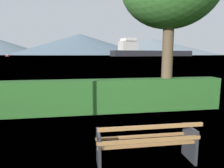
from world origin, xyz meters
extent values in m
plane|color=#567A38|center=(0.00, 0.00, 0.00)|extent=(1400.00, 1400.00, 0.00)
plane|color=#6B8EA3|center=(0.00, 307.36, 0.00)|extent=(620.00, 620.00, 0.00)
cube|color=#A0703F|center=(0.00, -0.19, 0.45)|extent=(1.89, 0.08, 0.04)
cube|color=#A0703F|center=(0.00, 0.00, 0.45)|extent=(1.89, 0.08, 0.04)
cube|color=#A0703F|center=(0.00, 0.19, 0.45)|extent=(1.89, 0.08, 0.04)
cube|color=#A0703F|center=(0.00, -0.27, 0.57)|extent=(1.89, 0.06, 0.06)
cube|color=#A0703F|center=(0.00, -0.31, 0.84)|extent=(1.89, 0.06, 0.06)
cube|color=#2D2D33|center=(-0.90, -0.01, 0.34)|extent=(0.05, 0.51, 0.68)
cube|color=#2D2D33|center=(0.90, -0.03, 0.34)|extent=(0.05, 0.51, 0.68)
cube|color=#285B23|center=(0.00, 3.47, 0.59)|extent=(8.01, 0.63, 1.18)
cylinder|color=brown|center=(2.03, 3.59, 1.76)|extent=(0.40, 0.40, 3.52)
cube|color=#232328|center=(74.11, 194.77, 2.81)|extent=(91.43, 32.50, 5.62)
cube|color=beige|center=(45.79, 188.82, 10.11)|extent=(18.56, 15.86, 8.99)
cube|color=silver|center=(45.79, 188.82, 16.01)|extent=(14.07, 16.24, 2.81)
cube|color=#B2332D|center=(-63.40, 182.06, 0.50)|extent=(1.89, 4.37, 1.00)
cube|color=silver|center=(-63.40, 182.06, 1.45)|extent=(1.14, 1.63, 0.90)
cone|color=slate|center=(0.00, 529.34, 27.23)|extent=(348.11, 348.11, 54.47)
cone|color=gray|center=(197.35, 539.24, 22.72)|extent=(353.94, 353.94, 45.45)
camera|label=1|loc=(-1.20, -3.42, 2.08)|focal=31.66mm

